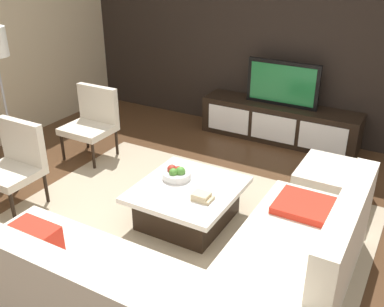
% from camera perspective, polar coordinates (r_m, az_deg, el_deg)
% --- Properties ---
extents(ground_plane, '(14.00, 14.00, 0.00)m').
position_cam_1_polar(ground_plane, '(4.24, -0.05, -9.74)').
color(ground_plane, '#4C301C').
extents(feature_wall_back, '(6.40, 0.12, 2.80)m').
position_cam_1_polar(feature_wall_back, '(6.05, 13.12, 15.03)').
color(feature_wall_back, black).
rests_on(feature_wall_back, ground).
extents(area_rug, '(3.36, 2.55, 0.01)m').
position_cam_1_polar(area_rug, '(4.28, -1.23, -9.30)').
color(area_rug, tan).
rests_on(area_rug, ground).
extents(media_console, '(2.11, 0.48, 0.50)m').
position_cam_1_polar(media_console, '(6.08, 11.18, 3.94)').
color(media_console, black).
rests_on(media_console, ground).
extents(television, '(0.96, 0.06, 0.59)m').
position_cam_1_polar(television, '(5.90, 11.63, 8.84)').
color(television, black).
rests_on(television, media_console).
extents(sectional_couch, '(2.52, 2.31, 0.82)m').
position_cam_1_polar(sectional_couch, '(3.25, 0.08, -16.44)').
color(sectional_couch, beige).
rests_on(sectional_couch, ground).
extents(coffee_table, '(0.92, 0.98, 0.38)m').
position_cam_1_polar(coffee_table, '(4.24, -0.56, -6.45)').
color(coffee_table, black).
rests_on(coffee_table, ground).
extents(accent_chair_near, '(0.55, 0.50, 0.87)m').
position_cam_1_polar(accent_chair_near, '(4.75, -21.82, -0.74)').
color(accent_chair_near, black).
rests_on(accent_chair_near, ground).
extents(ottoman, '(0.70, 0.70, 0.40)m').
position_cam_1_polar(ottoman, '(4.75, 17.76, -4.04)').
color(ottoman, beige).
rests_on(ottoman, ground).
extents(fruit_bowl, '(0.28, 0.28, 0.14)m').
position_cam_1_polar(fruit_bowl, '(4.28, -2.02, -2.61)').
color(fruit_bowl, silver).
rests_on(fruit_bowl, coffee_table).
extents(accent_chair_far, '(0.57, 0.52, 0.87)m').
position_cam_1_polar(accent_chair_far, '(5.58, -12.71, 4.44)').
color(accent_chair_far, black).
rests_on(accent_chair_far, ground).
extents(book_stack, '(0.18, 0.13, 0.06)m').
position_cam_1_polar(book_stack, '(3.95, 1.31, -5.60)').
color(book_stack, '#CCB78C').
rests_on(book_stack, coffee_table).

